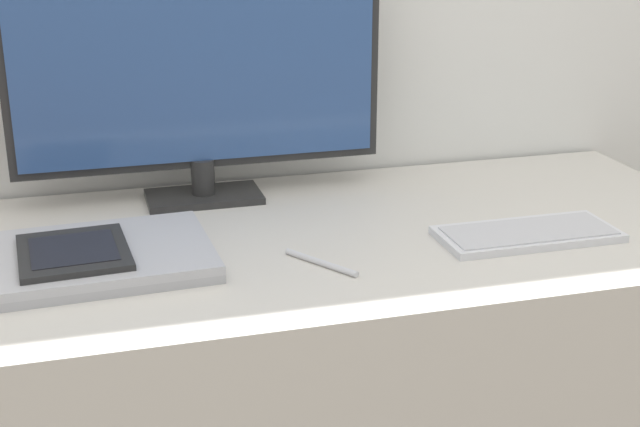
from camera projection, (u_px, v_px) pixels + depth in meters
monitor at (198, 65)px, 1.48m from camera, size 0.63×0.11×0.44m
keyboard at (527, 234)px, 1.38m from camera, size 0.28×0.12×0.01m
laptop at (95, 258)px, 1.27m from camera, size 0.34×0.26×0.03m
ereader at (73, 252)px, 1.25m from camera, size 0.16×0.18×0.01m
pen at (321, 263)px, 1.28m from camera, size 0.08×0.12×0.01m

